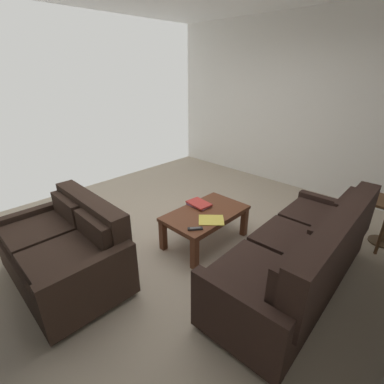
# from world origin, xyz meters

# --- Properties ---
(ground_plane) EXTENTS (5.35, 4.85, 0.01)m
(ground_plane) POSITION_xyz_m (0.00, 0.00, -0.00)
(ground_plane) COLOR tan
(wall_left) EXTENTS (0.12, 4.85, 2.80)m
(wall_left) POSITION_xyz_m (-2.68, 0.00, 1.40)
(wall_left) COLOR white
(wall_left) RESTS_ON ground
(sofa_main) EXTENTS (2.07, 0.85, 0.90)m
(sofa_main) POSITION_xyz_m (-0.18, 1.46, 0.38)
(sofa_main) COLOR black
(sofa_main) RESTS_ON ground
(loveseat_near) EXTENTS (0.87, 1.39, 0.81)m
(loveseat_near) POSITION_xyz_m (1.26, -0.25, 0.35)
(loveseat_near) COLOR black
(loveseat_near) RESTS_ON ground
(coffee_table) EXTENTS (1.00, 0.60, 0.42)m
(coffee_table) POSITION_xyz_m (-0.17, 0.29, 0.35)
(coffee_table) COLOR brown
(coffee_table) RESTS_ON ground
(end_table) EXTENTS (0.41, 0.41, 0.60)m
(end_table) POSITION_xyz_m (-1.53, 1.70, 0.48)
(end_table) COLOR brown
(end_table) RESTS_ON ground
(coffee_mug) EXTENTS (0.10, 0.08, 0.10)m
(coffee_mug) POSITION_xyz_m (-1.48, 1.66, 0.65)
(coffee_mug) COLOR white
(coffee_mug) RESTS_ON end_table
(book_stack) EXTENTS (0.23, 0.30, 0.04)m
(book_stack) POSITION_xyz_m (-0.24, 0.12, 0.44)
(book_stack) COLOR #996699
(book_stack) RESTS_ON coffee_table
(tv_remote) EXTENTS (0.15, 0.14, 0.02)m
(tv_remote) POSITION_xyz_m (0.20, 0.47, 0.43)
(tv_remote) COLOR black
(tv_remote) RESTS_ON coffee_table
(loose_magazine) EXTENTS (0.36, 0.36, 0.01)m
(loose_magazine) POSITION_xyz_m (-0.06, 0.47, 0.42)
(loose_magazine) COLOR #E0CC4C
(loose_magazine) RESTS_ON coffee_table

